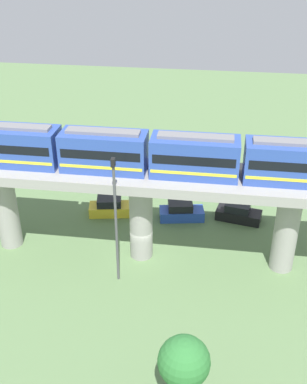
# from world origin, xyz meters

# --- Properties ---
(ground_plane) EXTENTS (120.00, 120.00, 0.00)m
(ground_plane) POSITION_xyz_m (0.00, 0.00, 0.00)
(ground_plane) COLOR #5B7A4C
(viaduct) EXTENTS (5.20, 35.80, 8.02)m
(viaduct) POSITION_xyz_m (0.00, 0.00, 6.24)
(viaduct) COLOR #999691
(viaduct) RESTS_ON ground
(train) EXTENTS (2.64, 27.45, 3.24)m
(train) POSITION_xyz_m (0.00, -0.68, 9.55)
(train) COLOR #2D4CA5
(train) RESTS_ON viaduct
(parked_car_blue) EXTENTS (2.51, 4.45, 1.76)m
(parked_car_blue) POSITION_xyz_m (6.20, -2.83, 0.74)
(parked_car_blue) COLOR #284CB7
(parked_car_blue) RESTS_ON ground
(parked_car_yellow) EXTENTS (2.53, 4.46, 1.76)m
(parked_car_yellow) POSITION_xyz_m (6.05, 4.05, 0.74)
(parked_car_yellow) COLOR yellow
(parked_car_yellow) RESTS_ON ground
(parked_car_black) EXTENTS (2.60, 4.47, 1.76)m
(parked_car_black) POSITION_xyz_m (6.76, -8.24, 0.74)
(parked_car_black) COLOR black
(parked_car_black) RESTS_ON ground
(tree_near_viaduct) EXTENTS (2.99, 2.99, 5.01)m
(tree_near_viaduct) POSITION_xyz_m (-13.91, -4.75, 3.48)
(tree_near_viaduct) COLOR brown
(tree_near_viaduct) RESTS_ON ground
(signal_post) EXTENTS (0.44, 0.28, 10.62)m
(signal_post) POSITION_xyz_m (-3.40, 1.30, 5.84)
(signal_post) COLOR #4C4C51
(signal_post) RESTS_ON ground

